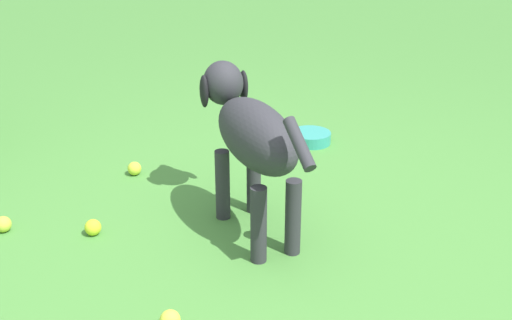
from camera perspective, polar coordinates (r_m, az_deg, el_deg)
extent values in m
plane|color=#478438|center=(2.32, -0.94, -9.78)|extent=(14.00, 14.00, 0.00)
ellipsoid|color=#2D2D33|center=(2.35, 0.00, 2.29)|extent=(0.59, 0.48, 0.25)
cylinder|color=#2D2D33|center=(2.59, -3.05, -2.27)|extent=(0.06, 0.06, 0.30)
cylinder|color=#2D2D33|center=(2.63, -0.21, -1.74)|extent=(0.06, 0.06, 0.30)
cylinder|color=#2D2D33|center=(2.29, 0.24, -5.92)|extent=(0.06, 0.06, 0.30)
cylinder|color=#2D2D33|center=(2.34, 3.38, -5.22)|extent=(0.06, 0.06, 0.30)
ellipsoid|color=#2D2D33|center=(2.60, -3.00, 7.01)|extent=(0.24, 0.24, 0.18)
ellipsoid|color=black|center=(2.68, -3.63, 7.00)|extent=(0.15, 0.14, 0.07)
sphere|color=black|center=(2.74, -4.07, 7.32)|extent=(0.03, 0.03, 0.03)
ellipsoid|color=black|center=(2.57, -4.73, 6.24)|extent=(0.07, 0.06, 0.14)
ellipsoid|color=black|center=(2.63, -1.14, 6.71)|extent=(0.07, 0.06, 0.14)
cylinder|color=#2D2D33|center=(2.02, 3.96, 1.48)|extent=(0.18, 0.13, 0.15)
sphere|color=#C8DC29|center=(2.59, -14.59, -5.94)|extent=(0.07, 0.07, 0.07)
sphere|color=#BFD13C|center=(2.73, -21.99, -5.43)|extent=(0.07, 0.07, 0.07)
sphere|color=#C7DD37|center=(3.07, -10.98, -0.76)|extent=(0.07, 0.07, 0.07)
sphere|color=#D3E03F|center=(2.04, -7.81, -14.20)|extent=(0.07, 0.07, 0.07)
cylinder|color=teal|center=(3.41, 4.97, 2.05)|extent=(0.22, 0.22, 0.06)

